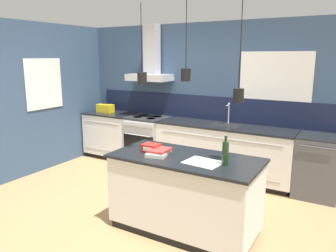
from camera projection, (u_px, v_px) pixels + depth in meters
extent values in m
plane|color=#A87F51|center=(139.00, 209.00, 4.43)|extent=(16.00, 16.00, 0.00)
cube|color=#354C6B|center=(203.00, 97.00, 5.87)|extent=(5.60, 0.06, 2.60)
cube|color=#141C38|center=(202.00, 107.00, 5.87)|extent=(4.42, 0.02, 0.43)
cube|color=white|center=(275.00, 82.00, 5.15)|extent=(1.12, 0.01, 0.96)
cube|color=black|center=(275.00, 82.00, 5.16)|extent=(1.04, 0.01, 0.88)
cube|color=#B5B5BA|center=(149.00, 77.00, 6.06)|extent=(0.80, 0.46, 0.12)
cube|color=#B5B5BA|center=(152.00, 49.00, 6.03)|extent=(0.26, 0.20, 0.90)
cylinder|color=black|center=(141.00, 38.00, 3.65)|extent=(0.01, 0.01, 0.75)
cylinder|color=black|center=(142.00, 78.00, 3.74)|extent=(0.11, 0.11, 0.14)
sphere|color=#F9D18C|center=(142.00, 78.00, 3.74)|extent=(0.06, 0.06, 0.06)
cylinder|color=black|center=(186.00, 35.00, 3.48)|extent=(0.01, 0.01, 0.70)
cylinder|color=black|center=(186.00, 75.00, 3.57)|extent=(0.11, 0.11, 0.14)
sphere|color=#F9D18C|center=(186.00, 75.00, 3.57)|extent=(0.06, 0.06, 0.06)
cylinder|color=black|center=(241.00, 43.00, 3.22)|extent=(0.01, 0.01, 0.89)
cylinder|color=black|center=(238.00, 95.00, 3.33)|extent=(0.11, 0.11, 0.14)
sphere|color=#F9D18C|center=(238.00, 95.00, 3.33)|extent=(0.06, 0.06, 0.06)
cube|color=#354C6B|center=(50.00, 97.00, 5.95)|extent=(0.06, 3.80, 2.60)
cube|color=white|center=(44.00, 84.00, 5.74)|extent=(0.01, 0.76, 0.88)
cube|color=black|center=(44.00, 84.00, 5.75)|extent=(0.01, 0.68, 0.80)
cube|color=black|center=(113.00, 154.00, 6.79)|extent=(0.98, 0.56, 0.09)
cube|color=silver|center=(112.00, 133.00, 6.67)|extent=(1.01, 0.62, 0.79)
cube|color=gray|center=(101.00, 123.00, 6.35)|extent=(0.89, 0.01, 0.01)
cube|color=gray|center=(102.00, 150.00, 6.46)|extent=(0.89, 0.01, 0.01)
cube|color=black|center=(111.00, 114.00, 6.58)|extent=(1.03, 0.64, 0.03)
cube|color=black|center=(223.00, 174.00, 5.60)|extent=(2.22, 0.56, 0.09)
cube|color=silver|center=(223.00, 150.00, 5.48)|extent=(2.29, 0.62, 0.79)
cube|color=gray|center=(217.00, 138.00, 5.16)|extent=(2.02, 0.01, 0.01)
cube|color=gray|center=(216.00, 171.00, 5.27)|extent=(2.02, 0.01, 0.01)
cube|color=black|center=(224.00, 126.00, 5.39)|extent=(2.31, 0.64, 0.03)
cube|color=#262628|center=(225.00, 125.00, 5.43)|extent=(0.48, 0.34, 0.01)
cylinder|color=#B5B5BA|center=(229.00, 114.00, 5.51)|extent=(0.02, 0.02, 0.34)
sphere|color=#B5B5BA|center=(229.00, 104.00, 5.47)|extent=(0.03, 0.03, 0.03)
cylinder|color=#B5B5BA|center=(228.00, 105.00, 5.43)|extent=(0.02, 0.12, 0.02)
cube|color=#B5B5BA|center=(148.00, 141.00, 6.24)|extent=(0.75, 0.62, 0.87)
cube|color=black|center=(138.00, 147.00, 5.98)|extent=(0.64, 0.02, 0.44)
cylinder|color=#B5B5BA|center=(137.00, 135.00, 5.92)|extent=(0.56, 0.02, 0.02)
cube|color=#B5B5BA|center=(138.00, 125.00, 5.89)|extent=(0.64, 0.02, 0.07)
cube|color=#2D2D30|center=(148.00, 118.00, 6.15)|extent=(0.75, 0.60, 0.04)
cylinder|color=black|center=(144.00, 115.00, 6.31)|extent=(0.17, 0.17, 0.00)
cylinder|color=black|center=(157.00, 117.00, 6.16)|extent=(0.17, 0.17, 0.00)
cylinder|color=black|center=(138.00, 117.00, 6.13)|extent=(0.17, 0.17, 0.00)
cylinder|color=black|center=(151.00, 119.00, 5.98)|extent=(0.17, 0.17, 0.00)
cube|color=#4C4C51|center=(317.00, 167.00, 4.77)|extent=(0.60, 0.62, 0.89)
cube|color=black|center=(320.00, 137.00, 4.68)|extent=(0.60, 0.62, 0.02)
cylinder|color=#4C4C51|center=(317.00, 147.00, 4.41)|extent=(0.45, 0.02, 0.02)
cube|color=black|center=(185.00, 226.00, 3.89)|extent=(1.59, 0.75, 0.09)
cube|color=silver|center=(185.00, 192.00, 3.80)|extent=(1.65, 0.78, 0.79)
cube|color=black|center=(185.00, 158.00, 3.71)|extent=(1.70, 0.83, 0.03)
cylinder|color=#193319|center=(225.00, 154.00, 3.40)|extent=(0.07, 0.07, 0.25)
cylinder|color=#193319|center=(226.00, 140.00, 3.37)|extent=(0.03, 0.03, 0.06)
cylinder|color=#262628|center=(226.00, 137.00, 3.36)|extent=(0.03, 0.03, 0.01)
cube|color=silver|center=(159.00, 153.00, 3.79)|extent=(0.29, 0.37, 0.04)
cube|color=#B2332D|center=(159.00, 150.00, 3.77)|extent=(0.22, 0.27, 0.03)
cube|color=red|center=(151.00, 148.00, 3.90)|extent=(0.20, 0.16, 0.09)
cube|color=white|center=(147.00, 149.00, 3.83)|extent=(0.12, 0.01, 0.05)
cube|color=silver|center=(203.00, 162.00, 3.50)|extent=(0.41, 0.34, 0.01)
cube|color=gold|center=(105.00, 108.00, 6.63)|extent=(0.34, 0.18, 0.16)
cylinder|color=black|center=(105.00, 103.00, 6.61)|extent=(0.20, 0.02, 0.02)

